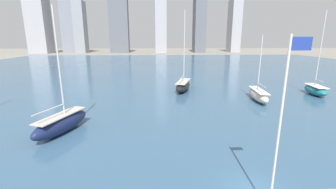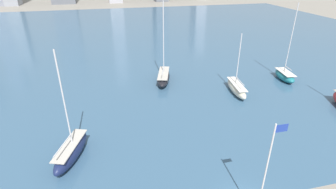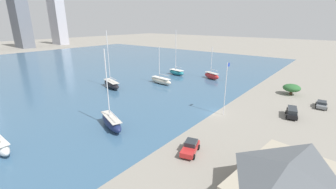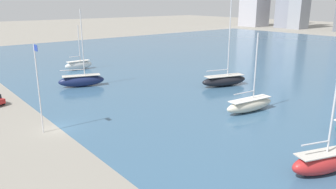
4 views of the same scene
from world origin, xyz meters
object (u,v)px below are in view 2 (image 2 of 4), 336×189
(flag_pole, at_px, (266,172))
(sailboat_navy, at_px, (71,151))
(sailboat_cream, at_px, (236,88))
(sailboat_teal, at_px, (285,75))
(sailboat_black, at_px, (164,77))

(flag_pole, relative_size, sailboat_navy, 0.77)
(flag_pole, relative_size, sailboat_cream, 0.96)
(sailboat_teal, height_order, sailboat_cream, sailboat_teal)
(sailboat_teal, bearing_deg, sailboat_navy, -151.18)
(sailboat_teal, xyz_separation_m, sailboat_navy, (-41.87, -16.15, 0.12))
(sailboat_teal, bearing_deg, sailboat_black, 176.70)
(sailboat_navy, xyz_separation_m, sailboat_cream, (28.93, 12.67, -0.14))
(sailboat_teal, bearing_deg, flag_pole, -121.13)
(sailboat_black, relative_size, sailboat_navy, 1.15)
(flag_pole, bearing_deg, sailboat_navy, 143.57)
(sailboat_black, height_order, sailboat_cream, sailboat_black)
(sailboat_black, distance_m, sailboat_cream, 14.96)
(flag_pole, relative_size, sailboat_teal, 0.69)
(flag_pole, bearing_deg, sailboat_cream, 67.42)
(flag_pole, distance_m, sailboat_navy, 22.99)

